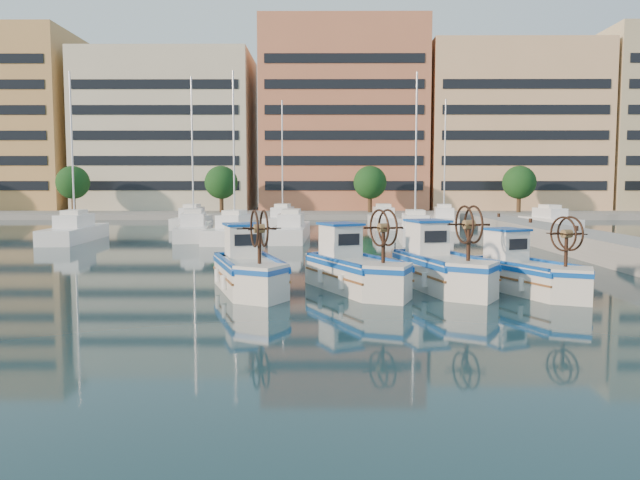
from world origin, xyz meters
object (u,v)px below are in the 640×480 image
at_px(fishing_boat_b, 354,267).
at_px(fishing_boat_c, 440,265).
at_px(fishing_boat_a, 248,268).
at_px(fishing_boat_d, 525,270).

bearing_deg(fishing_boat_b, fishing_boat_c, -17.35).
distance_m(fishing_boat_a, fishing_boat_c, 7.10).
xyz_separation_m(fishing_boat_a, fishing_boat_d, (9.98, -0.29, -0.06)).
relative_size(fishing_boat_c, fishing_boat_d, 1.12).
distance_m(fishing_boat_b, fishing_boat_c, 3.25).
height_order(fishing_boat_c, fishing_boat_d, fishing_boat_c).
bearing_deg(fishing_boat_a, fishing_boat_c, -13.27).
bearing_deg(fishing_boat_d, fishing_boat_c, 141.89).
distance_m(fishing_boat_b, fishing_boat_d, 6.13).
relative_size(fishing_boat_b, fishing_boat_c, 0.97).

